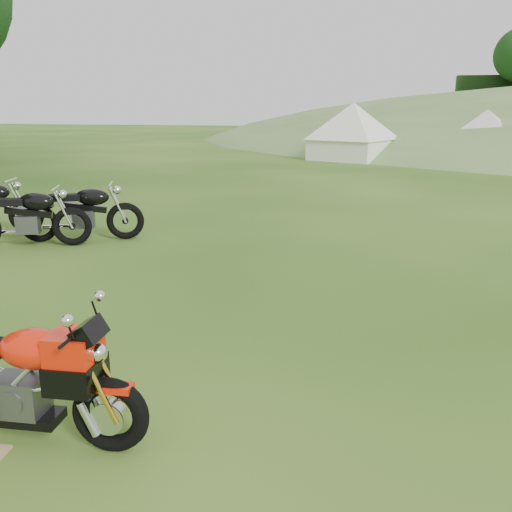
% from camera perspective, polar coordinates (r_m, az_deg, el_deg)
% --- Properties ---
extents(ground, '(120.00, 120.00, 0.00)m').
position_cam_1_polar(ground, '(5.41, -3.75, -9.72)').
color(ground, '#1D470F').
rests_on(ground, ground).
extents(sport_motorcycle, '(1.77, 0.54, 1.05)m').
position_cam_1_polar(sport_motorcycle, '(4.20, -22.93, -10.56)').
color(sport_motorcycle, red).
rests_on(sport_motorcycle, ground).
extents(vintage_moto_a, '(2.01, 1.13, 1.04)m').
position_cam_1_polar(vintage_moto_a, '(9.93, -22.04, 3.76)').
color(vintage_moto_a, black).
rests_on(vintage_moto_a, ground).
extents(vintage_moto_c, '(2.01, 1.16, 1.05)m').
position_cam_1_polar(vintage_moto_c, '(10.09, -17.04, 4.36)').
color(vintage_moto_c, black).
rests_on(vintage_moto_c, ground).
extents(tent_left, '(3.75, 3.75, 2.47)m').
position_cam_1_polar(tent_left, '(24.86, 9.64, 12.30)').
color(tent_left, white).
rests_on(tent_left, ground).
extents(tent_mid, '(3.38, 3.38, 2.28)m').
position_cam_1_polar(tent_mid, '(26.27, 22.00, 11.38)').
color(tent_mid, beige).
rests_on(tent_mid, ground).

